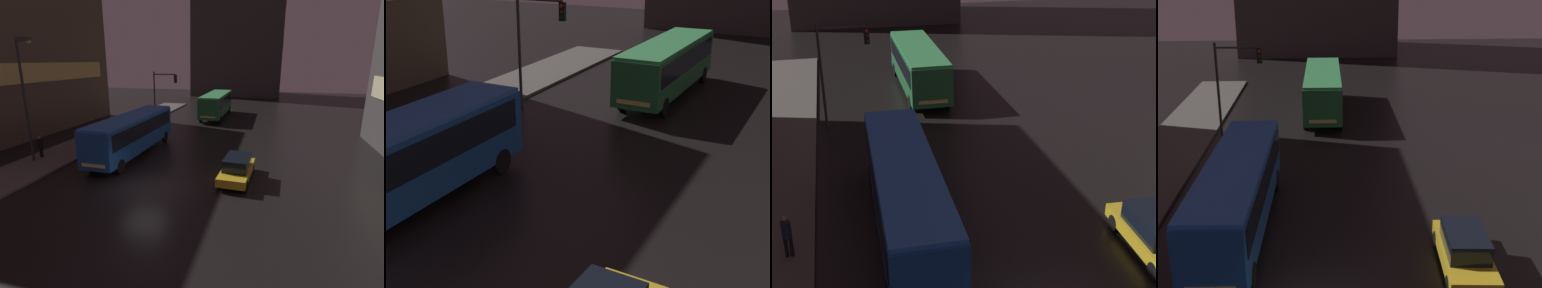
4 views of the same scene
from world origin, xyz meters
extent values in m
plane|color=black|center=(0.00, 0.00, 0.00)|extent=(120.00, 120.00, 0.00)
cube|color=#56514C|center=(-9.00, 10.00, 0.07)|extent=(4.00, 48.00, 0.15)
cube|color=#EAC66B|center=(-14.74, 9.75, 6.18)|extent=(0.24, 20.72, 1.80)
cube|color=#383333|center=(-0.63, 52.12, 13.69)|extent=(18.00, 12.00, 27.37)
cube|color=#E0B25B|center=(8.32, 52.12, 10.37)|extent=(0.24, 10.20, 1.80)
cube|color=#E0B25B|center=(8.32, 52.12, 17.85)|extent=(0.24, 10.20, 1.80)
cube|color=#194793|center=(-3.49, 6.00, 1.78)|extent=(2.49, 11.22, 2.46)
cube|color=black|center=(-3.49, 6.00, 2.26)|extent=(2.54, 10.33, 1.10)
cube|color=blue|center=(-3.49, 6.00, 3.09)|extent=(2.44, 10.99, 0.16)
cube|color=#F4CC72|center=(-3.58, 0.39, 0.95)|extent=(1.62, 0.13, 0.20)
cylinder|color=black|center=(-2.50, 1.79, 0.50)|extent=(0.27, 1.00, 1.00)
cylinder|color=black|center=(-4.61, 1.83, 0.50)|extent=(0.27, 1.00, 1.00)
cylinder|color=black|center=(-2.36, 10.18, 0.50)|extent=(0.27, 1.00, 1.00)
cylinder|color=black|center=(-4.47, 10.21, 0.50)|extent=(0.27, 1.00, 1.00)
cube|color=#236B38|center=(-0.03, 23.74, 1.76)|extent=(2.56, 10.63, 2.41)
cube|color=black|center=(-0.03, 23.74, 2.21)|extent=(2.61, 9.78, 1.10)
cube|color=#399252|center=(-0.03, 23.74, 3.04)|extent=(2.50, 10.42, 0.16)
cube|color=#F4CC72|center=(-0.05, 18.41, 0.95)|extent=(1.77, 0.11, 0.20)
cylinder|color=black|center=(1.12, 19.83, 0.50)|extent=(0.25, 1.00, 1.00)
cylinder|color=black|center=(-1.20, 19.83, 0.50)|extent=(0.25, 1.00, 1.00)
cylinder|color=black|center=(1.14, 27.65, 0.50)|extent=(0.25, 1.00, 1.00)
cylinder|color=black|center=(-1.18, 27.66, 0.50)|extent=(0.25, 1.00, 1.00)
cube|color=gold|center=(5.14, 2.74, 0.55)|extent=(1.99, 4.62, 0.50)
cube|color=black|center=(5.14, 2.74, 1.17)|extent=(1.61, 2.57, 0.74)
cylinder|color=black|center=(5.82, 1.13, 0.32)|extent=(0.24, 0.65, 0.64)
cylinder|color=black|center=(4.26, 1.22, 0.32)|extent=(0.24, 0.65, 0.64)
cylinder|color=black|center=(6.01, 4.25, 0.32)|extent=(0.24, 0.65, 0.64)
cylinder|color=black|center=(4.45, 4.35, 0.32)|extent=(0.24, 0.65, 0.64)
cylinder|color=black|center=(-7.94, 5.40, 0.54)|extent=(0.14, 0.14, 0.79)
cylinder|color=black|center=(-7.76, 5.40, 0.54)|extent=(0.14, 0.14, 0.79)
cylinder|color=#1E283D|center=(-7.85, 5.40, 1.27)|extent=(0.43, 0.43, 0.66)
sphere|color=#8C664C|center=(-7.85, 5.40, 1.71)|extent=(0.22, 0.22, 0.22)
cylinder|color=black|center=(-10.03, 10.17, 0.55)|extent=(0.14, 0.14, 0.80)
cylinder|color=black|center=(-9.85, 10.17, 0.55)|extent=(0.14, 0.14, 0.80)
cylinder|color=#4C191E|center=(-9.94, 10.17, 1.29)|extent=(0.43, 0.43, 0.67)
sphere|color=#8C664C|center=(-9.94, 10.17, 1.73)|extent=(0.22, 0.22, 0.22)
cylinder|color=black|center=(-9.89, 3.06, 0.54)|extent=(0.14, 0.14, 0.78)
cylinder|color=black|center=(-9.71, 3.06, 0.54)|extent=(0.14, 0.14, 0.78)
cylinder|color=black|center=(-9.80, 3.06, 1.26)|extent=(0.40, 0.40, 0.65)
sphere|color=#8C664C|center=(-9.80, 3.06, 1.69)|extent=(0.22, 0.22, 0.22)
cylinder|color=#2D2D2D|center=(-6.37, 17.98, 3.03)|extent=(0.16, 0.16, 6.05)
cylinder|color=#2D2D2D|center=(-5.07, 17.98, 5.75)|extent=(2.61, 0.12, 0.12)
cube|color=black|center=(-3.77, 17.98, 5.25)|extent=(0.30, 0.24, 0.90)
sphere|color=red|center=(-3.77, 17.84, 5.53)|extent=(0.18, 0.18, 0.18)
sphere|color=#3B2B07|center=(-3.77, 17.84, 5.25)|extent=(0.18, 0.18, 0.18)
sphere|color=black|center=(-3.77, 17.84, 4.97)|extent=(0.18, 0.18, 0.18)
cylinder|color=#2D2D2D|center=(-9.82, 2.26, 4.49)|extent=(0.18, 0.18, 8.67)
cube|color=#383838|center=(-9.22, 2.26, 8.67)|extent=(1.10, 0.36, 0.24)
sphere|color=#F4CC72|center=(-8.82, 2.26, 8.52)|extent=(0.32, 0.32, 0.32)
camera|label=1|loc=(6.91, -15.10, 7.34)|focal=28.00mm
camera|label=2|loc=(9.00, -5.67, 8.76)|focal=50.00mm
camera|label=3|loc=(-5.63, -11.66, 11.62)|focal=50.00mm
camera|label=4|loc=(0.15, -14.14, 10.88)|focal=50.00mm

